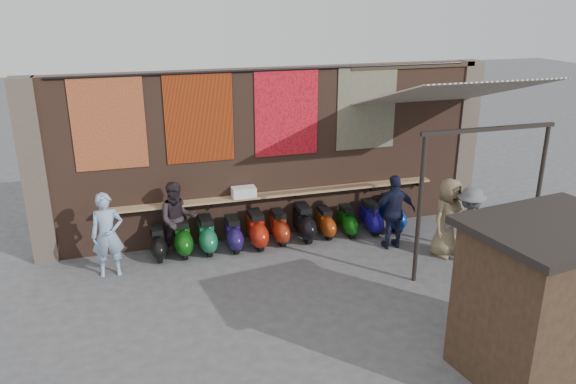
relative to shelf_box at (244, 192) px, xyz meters
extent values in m
plane|color=#474749|center=(0.79, -2.30, -1.24)|extent=(70.00, 70.00, 0.00)
cube|color=brown|center=(0.79, 0.40, 0.76)|extent=(10.00, 0.40, 4.00)
cube|color=#4C4238|center=(-4.41, 0.40, 0.76)|extent=(0.50, 0.50, 4.00)
cube|color=#4C4238|center=(5.99, 0.40, 0.76)|extent=(0.50, 0.50, 4.00)
cube|color=#9E7A51|center=(0.79, 0.03, -0.14)|extent=(8.00, 0.32, 0.05)
cube|color=white|center=(0.00, 0.00, 0.00)|extent=(0.55, 0.32, 0.24)
cube|color=maroon|center=(-2.81, 0.18, 1.76)|extent=(1.50, 0.02, 2.00)
cube|color=#DE420D|center=(-0.91, 0.18, 1.76)|extent=(1.50, 0.02, 2.00)
cube|color=red|center=(1.09, 0.18, 1.76)|extent=(1.50, 0.02, 2.00)
cube|color=#21587B|center=(3.09, 0.18, 1.76)|extent=(1.50, 0.02, 2.00)
cylinder|color=black|center=(0.79, 0.17, 2.74)|extent=(9.50, 0.06, 0.06)
imported|color=#87A4C5|center=(-3.05, -0.81, -0.35)|extent=(0.66, 0.43, 1.79)
imported|color=black|center=(-1.57, -0.30, -0.38)|extent=(0.85, 0.67, 1.72)
imported|color=#161A33|center=(3.20, -1.30, -0.37)|extent=(1.05, 0.50, 1.75)
imported|color=slate|center=(4.42, -2.42, -0.39)|extent=(1.26, 1.16, 1.70)
imported|color=#7C6B4F|center=(4.14, -2.01, -0.34)|extent=(1.03, 0.87, 1.80)
cube|color=black|center=(3.22, -6.06, -0.07)|extent=(2.38, 1.92, 2.35)
cube|color=black|center=(3.22, -6.06, 1.17)|extent=(2.67, 2.20, 0.12)
cube|color=gold|center=(3.10, -5.23, 0.46)|extent=(1.19, 0.21, 0.50)
cube|color=#473321|center=(3.10, -5.23, -0.38)|extent=(1.80, 0.35, 0.06)
cube|color=beige|center=(4.29, -1.40, 2.31)|extent=(3.20, 3.28, 0.97)
cube|color=#33261C|center=(4.29, 0.19, 2.71)|extent=(3.30, 0.08, 0.12)
cube|color=black|center=(4.29, -2.90, 1.84)|extent=(3.00, 0.08, 0.08)
cylinder|color=black|center=(2.89, -2.90, 0.31)|extent=(0.09, 0.09, 3.10)
cylinder|color=black|center=(5.69, -2.90, 0.31)|extent=(0.09, 0.09, 3.10)
camera|label=1|loc=(-2.59, -11.98, 4.29)|focal=35.00mm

